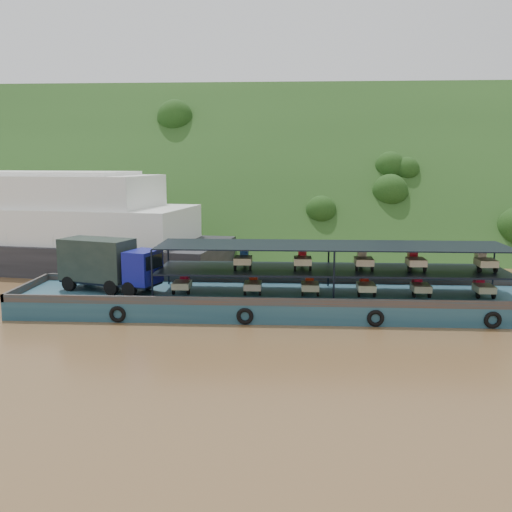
{
  "coord_description": "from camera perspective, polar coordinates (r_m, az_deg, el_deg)",
  "views": [
    {
      "loc": [
        0.33,
        -37.76,
        10.04
      ],
      "look_at": [
        -2.0,
        3.0,
        3.2
      ],
      "focal_mm": 40.0,
      "sensor_mm": 36.0,
      "label": 1
    }
  ],
  "objects": [
    {
      "name": "ground",
      "position": [
        39.07,
        2.69,
        -5.39
      ],
      "size": [
        160.0,
        160.0,
        0.0
      ],
      "primitive_type": "plane",
      "color": "brown",
      "rests_on": "ground"
    },
    {
      "name": "hillside",
      "position": [
        74.44,
        2.99,
        1.75
      ],
      "size": [
        140.0,
        39.6,
        39.6
      ],
      "primitive_type": "cube",
      "rotation": [
        0.79,
        0.0,
        0.0
      ],
      "color": "#1D3A15",
      "rests_on": "ground"
    },
    {
      "name": "cargo_barge",
      "position": [
        38.62,
        0.63,
        -3.76
      ],
      "size": [
        35.0,
        7.18,
        4.75
      ],
      "color": "#153A4C",
      "rests_on": "ground"
    }
  ]
}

